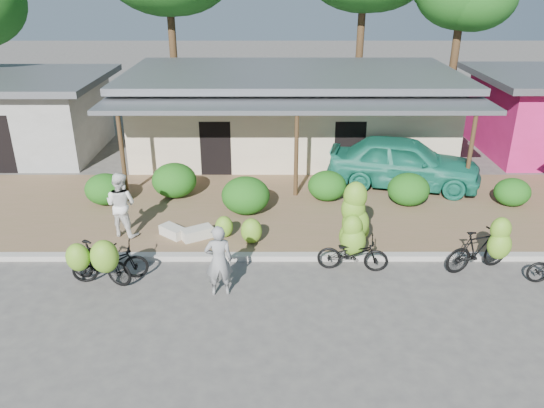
{
  "coord_description": "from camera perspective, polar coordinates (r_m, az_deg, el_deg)",
  "views": [
    {
      "loc": [
        -0.79,
        -10.14,
        6.92
      ],
      "look_at": [
        -0.78,
        2.88,
        1.2
      ],
      "focal_mm": 35.0,
      "sensor_mm": 36.0,
      "label": 1
    }
  ],
  "objects": [
    {
      "name": "teal_van",
      "position": [
        18.62,
        13.99,
        4.42
      ],
      "size": [
        5.41,
        3.18,
        1.73
      ],
      "primitive_type": "imported",
      "rotation": [
        0.0,
        0.0,
        1.33
      ],
      "color": "#1B7A61",
      "rests_on": "sidewalk"
    },
    {
      "name": "hedge_2",
      "position": [
        16.09,
        -2.86,
        0.93
      ],
      "size": [
        1.47,
        1.32,
        1.15
      ],
      "primitive_type": "ellipsoid",
      "color": "#1A5413",
      "rests_on": "sidewalk"
    },
    {
      "name": "bike_center",
      "position": [
        13.5,
        8.73,
        -3.31
      ],
      "size": [
        1.82,
        1.24,
        2.17
      ],
      "rotation": [
        0.0,
        0.0,
        1.46
      ],
      "color": "black",
      "rests_on": "ground"
    },
    {
      "name": "sack_far",
      "position": [
        15.09,
        -10.63,
        -2.91
      ],
      "size": [
        0.82,
        0.77,
        0.28
      ],
      "primitive_type": "cube",
      "rotation": [
        0.0,
        0.0,
        -0.7
      ],
      "color": "beige",
      "rests_on": "sidewalk"
    },
    {
      "name": "bike_far_left",
      "position": [
        13.3,
        -17.13,
        -5.91
      ],
      "size": [
        1.88,
        1.38,
        1.4
      ],
      "rotation": [
        0.0,
        0.0,
        1.75
      ],
      "color": "black",
      "rests_on": "ground"
    },
    {
      "name": "sack_near",
      "position": [
        14.86,
        -8.05,
        -3.12
      ],
      "size": [
        0.94,
        0.77,
        0.3
      ],
      "primitive_type": "cube",
      "rotation": [
        0.0,
        0.0,
        0.52
      ],
      "color": "beige",
      "rests_on": "sidewalk"
    },
    {
      "name": "hedge_1",
      "position": [
        17.56,
        -10.47,
        2.52
      ],
      "size": [
        1.45,
        1.31,
        1.13
      ],
      "primitive_type": "ellipsoid",
      "color": "#1A5413",
      "rests_on": "sidewalk"
    },
    {
      "name": "bystander",
      "position": [
        15.17,
        -15.93,
        -0.05
      ],
      "size": [
        1.08,
        0.95,
        1.84
      ],
      "primitive_type": "imported",
      "rotation": [
        0.0,
        0.0,
        2.8
      ],
      "color": "white",
      "rests_on": "sidewalk"
    },
    {
      "name": "curb",
      "position": [
        13.96,
        3.24,
        -5.69
      ],
      "size": [
        60.0,
        0.25,
        0.15
      ],
      "primitive_type": "cube",
      "color": "#A8A399",
      "rests_on": "ground"
    },
    {
      "name": "hedge_0",
      "position": [
        17.55,
        -17.5,
        1.53
      ],
      "size": [
        1.27,
        1.15,
        0.99
      ],
      "primitive_type": "ellipsoid",
      "color": "#1A5413",
      "rests_on": "sidewalk"
    },
    {
      "name": "loose_banana_c",
      "position": [
        14.78,
        9.54,
        -2.77
      ],
      "size": [
        0.46,
        0.39,
        0.58
      ],
      "primitive_type": "ellipsoid",
      "color": "#68A328",
      "rests_on": "sidewalk"
    },
    {
      "name": "hedge_4",
      "position": [
        17.23,
        14.47,
        1.53
      ],
      "size": [
        1.32,
        1.19,
        1.03
      ],
      "primitive_type": "ellipsoid",
      "color": "#1A5413",
      "rests_on": "sidewalk"
    },
    {
      "name": "loose_banana_a",
      "position": [
        14.77,
        -5.17,
        -2.44
      ],
      "size": [
        0.5,
        0.42,
        0.62
      ],
      "primitive_type": "ellipsoid",
      "color": "#68A328",
      "rests_on": "sidewalk"
    },
    {
      "name": "bike_left",
      "position": [
        13.32,
        -18.39,
        -5.9
      ],
      "size": [
        1.85,
        1.39,
        1.36
      ],
      "rotation": [
        0.0,
        0.0,
        1.2
      ],
      "color": "black",
      "rests_on": "ground"
    },
    {
      "name": "vendor",
      "position": [
        12.21,
        -5.74,
        -6.08
      ],
      "size": [
        0.69,
        0.5,
        1.75
      ],
      "primitive_type": "imported",
      "rotation": [
        0.0,
        0.0,
        3.27
      ],
      "color": "gray",
      "rests_on": "ground"
    },
    {
      "name": "sidewalk",
      "position": [
        16.64,
        2.69,
        -0.65
      ],
      "size": [
        60.0,
        6.0,
        0.12
      ],
      "primitive_type": "cube",
      "color": "brown",
      "rests_on": "ground"
    },
    {
      "name": "hedge_5",
      "position": [
        18.3,
        24.43,
        1.17
      ],
      "size": [
        1.13,
        1.01,
        0.88
      ],
      "primitive_type": "ellipsoid",
      "color": "#1A5413",
      "rests_on": "sidewalk"
    },
    {
      "name": "bike_right",
      "position": [
        14.07,
        21.72,
        -4.4
      ],
      "size": [
        1.91,
        1.4,
        1.71
      ],
      "rotation": [
        0.0,
        0.0,
        1.9
      ],
      "color": "black",
      "rests_on": "ground"
    },
    {
      "name": "hedge_3",
      "position": [
        17.15,
        5.94,
        1.97
      ],
      "size": [
        1.24,
        1.11,
        0.97
      ],
      "primitive_type": "ellipsoid",
      "color": "#1A5413",
      "rests_on": "sidewalk"
    },
    {
      "name": "shop_main",
      "position": [
        21.71,
        2.08,
        9.86
      ],
      "size": [
        13.0,
        8.5,
        3.35
      ],
      "color": "beige",
      "rests_on": "ground"
    },
    {
      "name": "loose_banana_b",
      "position": [
        14.38,
        -2.23,
        -2.9
      ],
      "size": [
        0.58,
        0.49,
        0.72
      ],
      "primitive_type": "ellipsoid",
      "color": "#68A328",
      "rests_on": "sidewalk"
    },
    {
      "name": "shop_grey",
      "position": [
        24.06,
        -25.46,
        8.71
      ],
      "size": [
        7.0,
        6.0,
        3.15
      ],
      "color": "#A4A49F",
      "rests_on": "ground"
    },
    {
      "name": "ground",
      "position": [
        12.3,
        3.72,
        -10.57
      ],
      "size": [
        100.0,
        100.0,
        0.0
      ],
      "primitive_type": "plane",
      "color": "#4B4946",
      "rests_on": "ground"
    }
  ]
}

